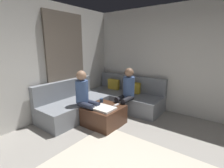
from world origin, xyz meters
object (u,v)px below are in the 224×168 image
sectional_couch (104,101)px  coffee_mug (101,100)px  ottoman (104,115)px  game_remote (116,105)px  person_on_couch_back (127,91)px  person_on_couch_side (85,96)px

sectional_couch → coffee_mug: bearing=-57.1°
ottoman → game_remote: game_remote is taller
sectional_couch → ottoman: 0.80m
sectional_couch → ottoman: size_ratio=3.36×
coffee_mug → person_on_couch_back: bearing=52.3°
ottoman → person_on_couch_back: (0.16, 0.67, 0.45)m
ottoman → coffee_mug: bearing=140.7°
coffee_mug → person_on_couch_back: person_on_couch_back is taller
coffee_mug → game_remote: 0.40m
ottoman → person_on_couch_side: bearing=-150.2°
person_on_couch_back → coffee_mug: bearing=52.3°
sectional_couch → person_on_couch_back: 0.77m
sectional_couch → coffee_mug: (0.28, -0.44, 0.19)m
sectional_couch → ottoman: bearing=-50.9°
person_on_couch_side → person_on_couch_back: bearing=149.5°
person_on_couch_back → game_remote: bearing=92.3°
coffee_mug → ottoman: bearing=-39.3°
ottoman → game_remote: 0.36m
game_remote → person_on_couch_side: 0.72m
sectional_couch → game_remote: (0.68, -0.40, 0.15)m
person_on_couch_back → person_on_couch_side: bearing=59.5°
person_on_couch_side → ottoman: bearing=119.8°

